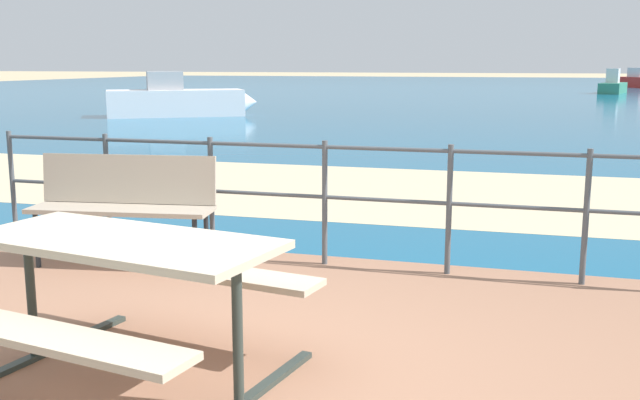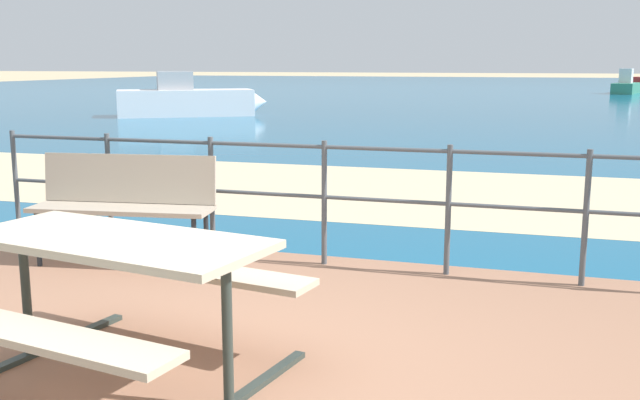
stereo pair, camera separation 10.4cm
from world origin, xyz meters
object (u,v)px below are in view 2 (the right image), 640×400
(picnic_table, at_px, (117,273))
(boat_near, at_px, (188,101))
(park_bench, at_px, (125,197))
(boat_mid, at_px, (626,86))

(picnic_table, xyz_separation_m, boat_near, (-8.88, 17.93, -0.14))
(boat_near, bearing_deg, park_bench, -95.86)
(boat_mid, bearing_deg, park_bench, -177.48)
(picnic_table, bearing_deg, boat_mid, 91.83)
(picnic_table, relative_size, park_bench, 1.18)
(picnic_table, xyz_separation_m, park_bench, (-1.22, 2.02, -0.03))
(park_bench, distance_m, boat_near, 17.66)
(park_bench, height_order, boat_near, boat_near)
(picnic_table, xyz_separation_m, boat_mid, (5.83, 40.45, -0.24))
(picnic_table, bearing_deg, boat_near, 126.38)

